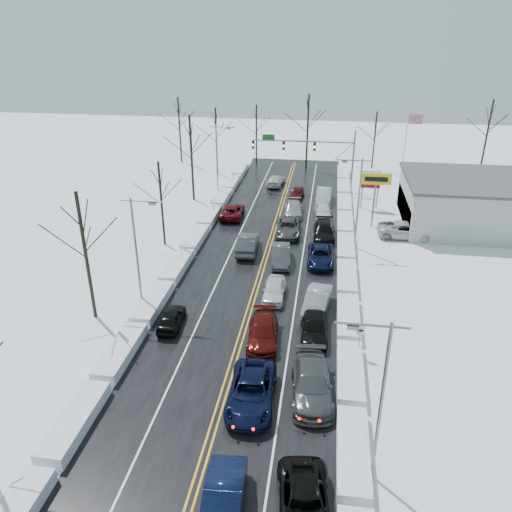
% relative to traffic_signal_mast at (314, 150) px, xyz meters
% --- Properties ---
extents(ground, '(160.00, 160.00, 0.00)m').
position_rel_traffic_signal_mast_xyz_m(ground, '(-3.45, -27.99, -5.48)').
color(ground, silver).
rests_on(ground, ground).
extents(road_surface, '(14.00, 84.00, 0.01)m').
position_rel_traffic_signal_mast_xyz_m(road_surface, '(-3.45, -25.99, -5.47)').
color(road_surface, black).
rests_on(road_surface, ground).
extents(snow_bank_left, '(1.64, 72.00, 0.79)m').
position_rel_traffic_signal_mast_xyz_m(snow_bank_left, '(-11.05, -25.99, -5.48)').
color(snow_bank_left, white).
rests_on(snow_bank_left, ground).
extents(snow_bank_right, '(1.64, 72.00, 0.79)m').
position_rel_traffic_signal_mast_xyz_m(snow_bank_right, '(4.15, -25.99, -5.48)').
color(snow_bank_right, white).
rests_on(snow_bank_right, ground).
extents(traffic_signal_mast, '(13.28, 0.39, 8.00)m').
position_rel_traffic_signal_mast_xyz_m(traffic_signal_mast, '(0.00, 0.00, 0.00)').
color(traffic_signal_mast, slate).
rests_on(traffic_signal_mast, ground).
extents(tires_plus_sign, '(3.20, 0.34, 6.00)m').
position_rel_traffic_signal_mast_xyz_m(tires_plus_sign, '(7.05, -12.00, -0.49)').
color(tires_plus_sign, slate).
rests_on(tires_plus_sign, ground).
extents(used_vehicles_sign, '(2.20, 0.22, 4.65)m').
position_rel_traffic_signal_mast_xyz_m(used_vehicles_sign, '(7.05, -5.99, -2.16)').
color(used_vehicles_sign, slate).
rests_on(used_vehicles_sign, ground).
extents(speed_limit_sign, '(0.55, 0.09, 2.35)m').
position_rel_traffic_signal_mast_xyz_m(speed_limit_sign, '(4.75, -35.99, -3.84)').
color(speed_limit_sign, slate).
rests_on(speed_limit_sign, ground).
extents(flagpole, '(1.87, 1.20, 10.00)m').
position_rel_traffic_signal_mast_xyz_m(flagpole, '(11.72, 2.01, 0.45)').
color(flagpole, silver).
rests_on(flagpole, ground).
extents(dealership_building, '(20.40, 12.40, 5.30)m').
position_rel_traffic_signal_mast_xyz_m(dealership_building, '(20.53, -9.99, -2.82)').
color(dealership_building, '#AAAAA5').
rests_on(dealership_building, ground).
extents(streetlight_se, '(3.20, 0.25, 9.00)m').
position_rel_traffic_signal_mast_xyz_m(streetlight_se, '(4.85, -45.99, -0.17)').
color(streetlight_se, slate).
rests_on(streetlight_se, ground).
extents(streetlight_ne, '(3.20, 0.25, 9.00)m').
position_rel_traffic_signal_mast_xyz_m(streetlight_ne, '(4.85, -17.99, -0.17)').
color(streetlight_ne, slate).
rests_on(streetlight_ne, ground).
extents(streetlight_sw, '(3.20, 0.25, 9.00)m').
position_rel_traffic_signal_mast_xyz_m(streetlight_sw, '(-11.74, -31.99, -0.17)').
color(streetlight_sw, slate).
rests_on(streetlight_sw, ground).
extents(streetlight_nw, '(3.20, 0.25, 9.00)m').
position_rel_traffic_signal_mast_xyz_m(streetlight_nw, '(-11.74, -3.99, -0.17)').
color(streetlight_nw, slate).
rests_on(streetlight_nw, ground).
extents(tree_left_b, '(4.00, 4.00, 10.00)m').
position_rel_traffic_signal_mast_xyz_m(tree_left_b, '(-14.95, -33.99, 1.51)').
color(tree_left_b, '#2D231C').
rests_on(tree_left_b, ground).
extents(tree_left_c, '(3.40, 3.40, 8.50)m').
position_rel_traffic_signal_mast_xyz_m(tree_left_c, '(-13.95, -19.99, 0.46)').
color(tree_left_c, '#2D231C').
rests_on(tree_left_c, ground).
extents(tree_left_d, '(4.20, 4.20, 10.50)m').
position_rel_traffic_signal_mast_xyz_m(tree_left_d, '(-14.65, -5.99, 1.86)').
color(tree_left_d, '#2D231C').
rests_on(tree_left_d, ground).
extents(tree_left_e, '(3.80, 3.80, 9.50)m').
position_rel_traffic_signal_mast_xyz_m(tree_left_e, '(-14.25, 6.01, 1.16)').
color(tree_left_e, '#2D231C').
rests_on(tree_left_e, ground).
extents(tree_far_a, '(4.00, 4.00, 10.00)m').
position_rel_traffic_signal_mast_xyz_m(tree_far_a, '(-21.45, 12.01, 1.51)').
color(tree_far_a, '#2D231C').
rests_on(tree_far_a, ground).
extents(tree_far_b, '(3.60, 3.60, 9.00)m').
position_rel_traffic_signal_mast_xyz_m(tree_far_b, '(-9.45, 13.01, 0.81)').
color(tree_far_b, '#2D231C').
rests_on(tree_far_b, ground).
extents(tree_far_c, '(4.40, 4.40, 11.00)m').
position_rel_traffic_signal_mast_xyz_m(tree_far_c, '(-1.45, 11.01, 2.21)').
color(tree_far_c, '#2D231C').
rests_on(tree_far_c, ground).
extents(tree_far_d, '(3.40, 3.40, 8.50)m').
position_rel_traffic_signal_mast_xyz_m(tree_far_d, '(8.55, 12.51, 0.46)').
color(tree_far_d, '#2D231C').
rests_on(tree_far_d, ground).
extents(tree_far_e, '(4.20, 4.20, 10.50)m').
position_rel_traffic_signal_mast_xyz_m(tree_far_e, '(24.55, 13.01, 1.86)').
color(tree_far_e, '#2D231C').
rests_on(tree_far_e, ground).
extents(queued_car_2, '(2.90, 5.89, 1.61)m').
position_rel_traffic_signal_mast_xyz_m(queued_car_2, '(-1.66, -41.61, -5.48)').
color(queued_car_2, black).
rests_on(queued_car_2, ground).
extents(queued_car_3, '(2.49, 5.32, 1.50)m').
position_rel_traffic_signal_mast_xyz_m(queued_car_3, '(-1.85, -35.32, -5.48)').
color(queued_car_3, '#450B09').
rests_on(queued_car_3, ground).
extents(queued_car_4, '(1.77, 4.31, 1.46)m').
position_rel_traffic_signal_mast_xyz_m(queued_car_4, '(-1.75, -29.08, -5.48)').
color(queued_car_4, white).
rests_on(queued_car_4, ground).
extents(queued_car_5, '(2.16, 4.91, 1.57)m').
position_rel_traffic_signal_mast_xyz_m(queued_car_5, '(-1.88, -22.52, -5.48)').
color(queued_car_5, '#3D3F42').
rests_on(queued_car_5, ground).
extents(queued_car_6, '(2.79, 5.51, 1.49)m').
position_rel_traffic_signal_mast_xyz_m(queued_car_6, '(-1.86, -15.55, -5.48)').
color(queued_car_6, '#3C3E41').
rests_on(queued_car_6, ground).
extents(queued_car_7, '(2.35, 5.08, 1.44)m').
position_rel_traffic_signal_mast_xyz_m(queued_car_7, '(-1.75, -9.65, -5.48)').
color(queued_car_7, '#94979C').
rests_on(queued_car_7, ground).
extents(queued_car_8, '(1.91, 4.01, 1.32)m').
position_rel_traffic_signal_mast_xyz_m(queued_car_8, '(-1.83, -3.44, -5.48)').
color(queued_car_8, '#490911').
rests_on(queued_car_8, ground).
extents(queued_car_11, '(2.93, 6.06, 1.70)m').
position_rel_traffic_signal_mast_xyz_m(queued_car_11, '(1.81, -40.42, -5.48)').
color(queued_car_11, '#424447').
rests_on(queued_car_11, ground).
extents(queued_car_12, '(2.06, 4.83, 1.63)m').
position_rel_traffic_signal_mast_xyz_m(queued_car_12, '(1.70, -34.08, -5.48)').
color(queued_car_12, black).
rests_on(queued_car_12, ground).
extents(queued_car_13, '(2.38, 5.14, 1.63)m').
position_rel_traffic_signal_mast_xyz_m(queued_car_13, '(1.75, -30.67, -5.48)').
color(queued_car_13, '#929399').
rests_on(queued_car_13, ground).
extents(queued_car_14, '(2.53, 5.27, 1.45)m').
position_rel_traffic_signal_mast_xyz_m(queued_car_14, '(1.77, -21.99, -5.48)').
color(queued_car_14, black).
rests_on(queued_car_14, ground).
extents(queued_car_15, '(2.33, 5.45, 1.57)m').
position_rel_traffic_signal_mast_xyz_m(queued_car_15, '(1.95, -16.15, -5.48)').
color(queued_car_15, black).
rests_on(queued_car_15, ground).
extents(queued_car_16, '(2.19, 4.75, 1.58)m').
position_rel_traffic_signal_mast_xyz_m(queued_car_16, '(1.66, -9.96, -5.48)').
color(queued_car_16, silver).
rests_on(queued_car_16, ground).
extents(queued_car_17, '(1.84, 5.07, 1.66)m').
position_rel_traffic_signal_mast_xyz_m(queued_car_17, '(1.62, -4.46, -5.48)').
color(queued_car_17, silver).
rests_on(queued_car_17, ground).
extents(oncoming_car_0, '(2.07, 5.29, 1.72)m').
position_rel_traffic_signal_mast_xyz_m(oncoming_car_0, '(-5.37, -20.48, -5.48)').
color(oncoming_car_0, '#3D3F42').
rests_on(oncoming_car_0, ground).
extents(oncoming_car_1, '(2.58, 5.26, 1.44)m').
position_rel_traffic_signal_mast_xyz_m(oncoming_car_1, '(-8.66, -11.33, -5.48)').
color(oncoming_car_1, '#4D0A10').
rests_on(oncoming_car_1, ground).
extents(oncoming_car_2, '(2.42, 4.92, 1.38)m').
position_rel_traffic_signal_mast_xyz_m(oncoming_car_2, '(-5.06, 1.63, -5.48)').
color(oncoming_car_2, silver).
rests_on(oncoming_car_2, ground).
extents(oncoming_car_3, '(1.80, 4.01, 1.34)m').
position_rel_traffic_signal_mast_xyz_m(oncoming_car_3, '(-8.79, -34.34, -5.48)').
color(oncoming_car_3, black).
rests_on(oncoming_car_3, ground).
extents(parked_car_0, '(5.97, 2.84, 1.64)m').
position_rel_traffic_signal_mast_xyz_m(parked_car_0, '(10.42, -14.61, -5.48)').
color(parked_car_0, silver).
rests_on(parked_car_0, ground).
extents(parked_car_1, '(2.36, 5.15, 1.46)m').
position_rel_traffic_signal_mast_xyz_m(parked_car_1, '(13.37, -11.26, -5.48)').
color(parked_car_1, '#45484B').
rests_on(parked_car_1, ground).
extents(parked_car_2, '(1.92, 4.61, 1.56)m').
position_rel_traffic_signal_mast_xyz_m(parked_car_2, '(11.62, -5.94, -5.48)').
color(parked_car_2, black).
rests_on(parked_car_2, ground).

